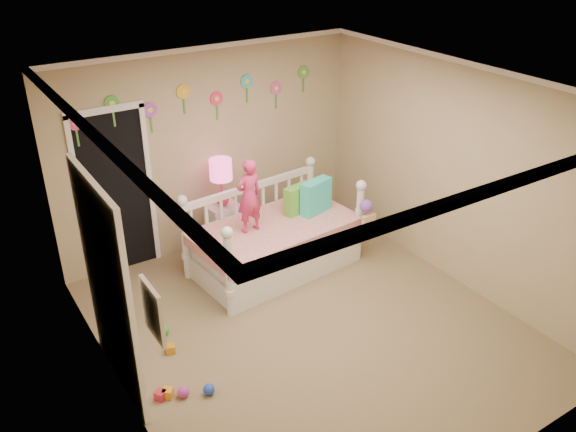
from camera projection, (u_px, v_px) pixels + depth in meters
floor at (310, 327)px, 6.43m from camera, size 4.00×4.50×0.01m
ceiling at (316, 88)px, 5.23m from camera, size 4.00×4.50×0.01m
back_wall at (210, 150)px, 7.51m from camera, size 4.00×0.01×2.60m
left_wall at (111, 282)px, 4.87m from camera, size 0.01×4.50×2.60m
right_wall at (457, 175)px, 6.79m from camera, size 0.01×4.50×2.60m
crown_molding at (315, 92)px, 5.24m from camera, size 4.00×4.50×0.06m
daybed at (274, 229)px, 7.23m from camera, size 2.11×1.26×1.10m
pillow_turquoise at (316, 197)px, 7.39m from camera, size 0.45×0.25×0.43m
pillow_lime at (298, 199)px, 7.40m from camera, size 0.40×0.22×0.36m
child at (249, 196)px, 6.86m from camera, size 0.35×0.24×0.90m
nightstand at (224, 228)px, 7.72m from camera, size 0.42×0.33×0.65m
table_lamp at (221, 175)px, 7.38m from camera, size 0.28×0.28×0.62m
closet_doorway at (116, 192)px, 7.02m from camera, size 0.90×0.04×2.07m
flower_decals at (201, 101)px, 7.16m from camera, size 3.40×0.02×0.50m
mirror_closet at (109, 288)px, 5.23m from camera, size 0.07×1.30×2.10m
wall_picture at (153, 311)px, 4.10m from camera, size 0.05×0.34×0.42m
hanging_bag at (366, 218)px, 7.22m from camera, size 0.20×0.16×0.36m
toy_scatter at (173, 368)px, 5.77m from camera, size 0.86×1.33×0.11m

